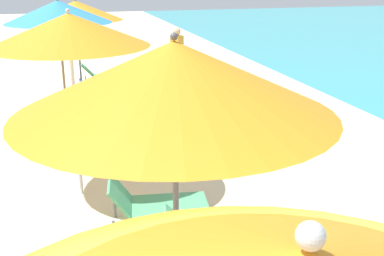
% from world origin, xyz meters
% --- Properties ---
extents(umbrella_second, '(2.51, 2.51, 2.90)m').
position_xyz_m(umbrella_second, '(-0.19, 2.98, 2.55)').
color(umbrella_second, '#4C4C51').
rests_on(umbrella_second, ground).
extents(lounger_second_shoreside, '(1.52, 0.87, 0.63)m').
position_xyz_m(lounger_second_shoreside, '(0.69, 4.26, 0.32)').
color(lounger_second_shoreside, '#4CA572').
rests_on(lounger_second_shoreside, ground).
extents(umbrella_third, '(2.27, 2.27, 2.83)m').
position_xyz_m(umbrella_third, '(-0.84, 6.54, 2.53)').
color(umbrella_third, silver).
rests_on(umbrella_third, ground).
extents(lounger_third_shoreside, '(1.61, 0.80, 0.52)m').
position_xyz_m(lounger_third_shoreside, '(0.15, 7.50, 0.25)').
color(lounger_third_shoreside, '#4CA572').
rests_on(lounger_third_shoreside, ground).
extents(lounger_third_inland, '(1.42, 0.87, 0.69)m').
position_xyz_m(lounger_third_inland, '(0.07, 5.27, 0.34)').
color(lounger_third_inland, '#4CA572').
rests_on(lounger_third_inland, ground).
extents(umbrella_fourth, '(2.14, 2.14, 2.81)m').
position_xyz_m(umbrella_fourth, '(-0.93, 9.70, 2.53)').
color(umbrella_fourth, olive).
rests_on(umbrella_fourth, ground).
extents(lounger_fourth_shoreside, '(1.55, 0.96, 0.47)m').
position_xyz_m(lounger_fourth_shoreside, '(-0.30, 10.70, 0.24)').
color(lounger_fourth_shoreside, white).
rests_on(lounger_fourth_shoreside, ground).
extents(lounger_fourth_inland, '(1.59, 0.76, 0.62)m').
position_xyz_m(lounger_fourth_inland, '(-0.10, 8.55, 0.32)').
color(lounger_fourth_inland, '#4CA572').
rests_on(lounger_fourth_inland, ground).
extents(umbrella_farthest, '(2.51, 2.51, 2.59)m').
position_xyz_m(umbrella_farthest, '(-0.42, 13.17, 2.27)').
color(umbrella_farthest, '#4C4C51').
rests_on(umbrella_farthest, ground).
extents(lounger_farthest_shoreside, '(1.52, 0.60, 0.60)m').
position_xyz_m(lounger_farthest_shoreside, '(0.37, 14.29, 0.26)').
color(lounger_farthest_shoreside, '#4CA572').
rests_on(lounger_farthest_shoreside, ground).
extents(lounger_farthest_inland, '(1.54, 0.61, 0.59)m').
position_xyz_m(lounger_farthest_inland, '(0.19, 12.03, 0.26)').
color(lounger_farthest_inland, blue).
rests_on(lounger_farthest_inland, ground).
extents(person_walking_mid, '(0.37, 0.42, 1.71)m').
position_xyz_m(person_walking_mid, '(2.44, 13.40, 1.04)').
color(person_walking_mid, '#334CB2').
rests_on(person_walking_mid, ground).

